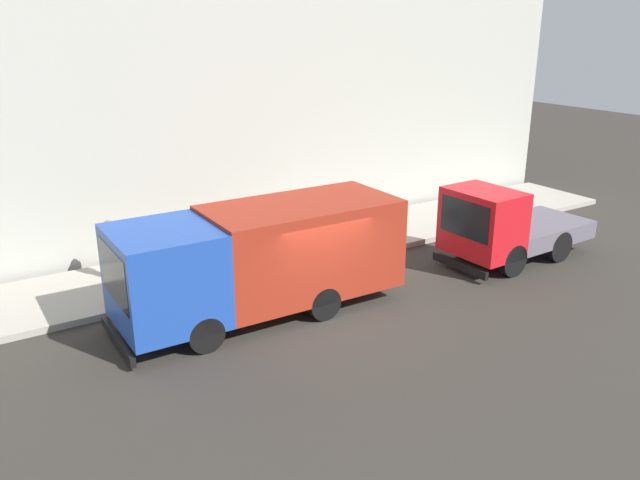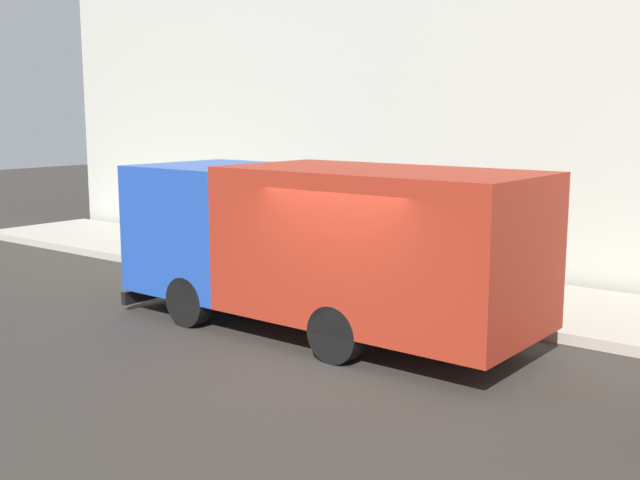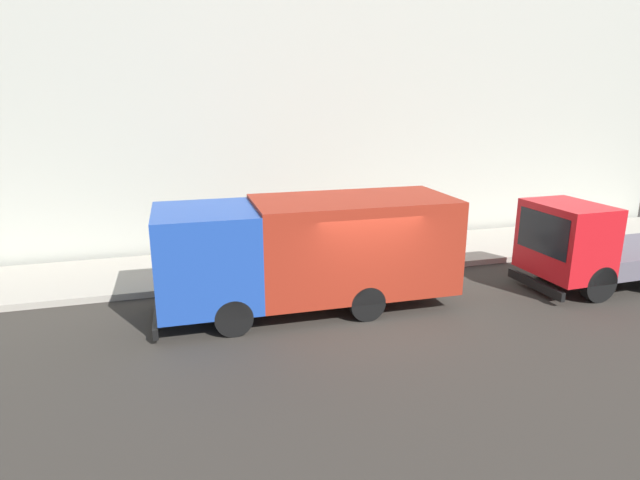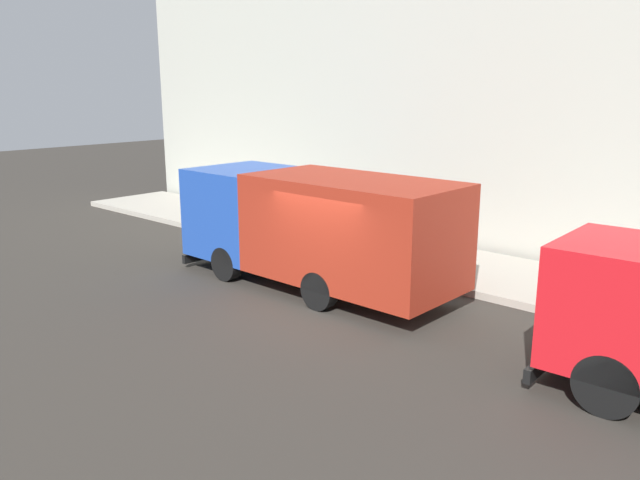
% 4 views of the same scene
% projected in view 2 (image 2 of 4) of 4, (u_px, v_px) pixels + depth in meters
% --- Properties ---
extents(ground, '(80.00, 80.00, 0.00)m').
position_uv_depth(ground, '(333.00, 364.00, 11.15)').
color(ground, '#322E29').
extents(sidewalk, '(3.43, 30.00, 0.18)m').
position_uv_depth(sidewalk, '(480.00, 298.00, 14.81)').
color(sidewalk, '#A9A295').
rests_on(sidewalk, ground).
extents(building_facade, '(0.50, 30.00, 10.09)m').
position_uv_depth(building_facade, '(537.00, 40.00, 15.73)').
color(building_facade, '#B4B5A8').
rests_on(building_facade, ground).
extents(large_utility_truck, '(2.58, 7.35, 2.75)m').
position_uv_depth(large_utility_truck, '(321.00, 240.00, 12.55)').
color(large_utility_truck, '#1F46A7').
rests_on(large_utility_truck, ground).
extents(pedestrian_walking, '(0.41, 0.41, 1.74)m').
position_uv_depth(pedestrian_walking, '(334.00, 226.00, 17.29)').
color(pedestrian_walking, '#4D314E').
rests_on(pedestrian_walking, sidewalk).
extents(traffic_cone_orange, '(0.39, 0.39, 0.56)m').
position_uv_depth(traffic_cone_orange, '(282.00, 260.00, 16.59)').
color(traffic_cone_orange, orange).
rests_on(traffic_cone_orange, sidewalk).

